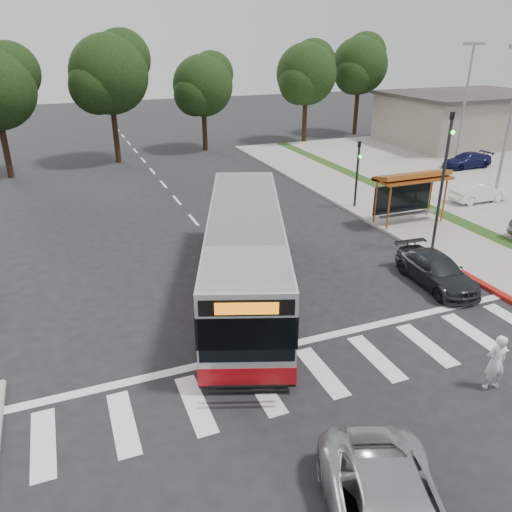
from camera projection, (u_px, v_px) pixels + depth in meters
ground at (260, 299)px, 19.63m from camera, size 140.00×140.00×0.00m
sidewalk_east at (379, 207)px, 30.13m from camera, size 4.00×40.00×0.12m
curb_east at (350, 210)px, 29.45m from camera, size 0.30×40.00×0.15m
curb_east_red at (476, 281)px, 20.95m from camera, size 0.32×6.00×0.15m
parking_lot at (503, 180)px, 35.90m from camera, size 18.00×36.00×0.10m
commercial_building at (464, 120)px, 47.60m from camera, size 14.00×10.00×4.40m
building_roof_cap at (468, 94)px, 46.66m from camera, size 14.60×10.60×0.30m
crosswalk_ladder at (321, 372)px, 15.38m from camera, size 18.00×2.60×0.01m
bus_shelter at (411, 182)px, 26.68m from camera, size 4.20×1.60×2.86m
traffic_signal_ne_tall at (444, 172)px, 22.59m from camera, size 0.18×0.37×6.50m
traffic_signal_ne_short at (358, 168)px, 29.10m from camera, size 0.18×0.37×4.00m
lot_light_mid at (467, 87)px, 38.98m from camera, size 1.90×0.35×9.01m
tree_ne_a at (307, 73)px, 46.36m from camera, size 6.16×5.74×9.30m
tree_ne_b at (360, 64)px, 50.21m from camera, size 6.16×5.74×10.02m
tree_north_a at (110, 73)px, 38.36m from camera, size 6.60×6.15×10.17m
tree_north_b at (203, 85)px, 43.26m from camera, size 5.72×5.33×8.43m
transit_bus at (245, 254)px, 19.54m from camera, size 7.01×12.96×3.30m
pedestrian at (496, 362)px, 14.34m from camera, size 0.73×0.55×1.79m
dark_sedan at (436, 271)px, 20.58m from camera, size 2.10×4.43×1.25m
parked_car_1 at (479, 192)px, 30.74m from camera, size 3.66×1.33×1.20m
parked_car_3 at (467, 160)px, 38.73m from camera, size 4.01×1.69×1.16m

